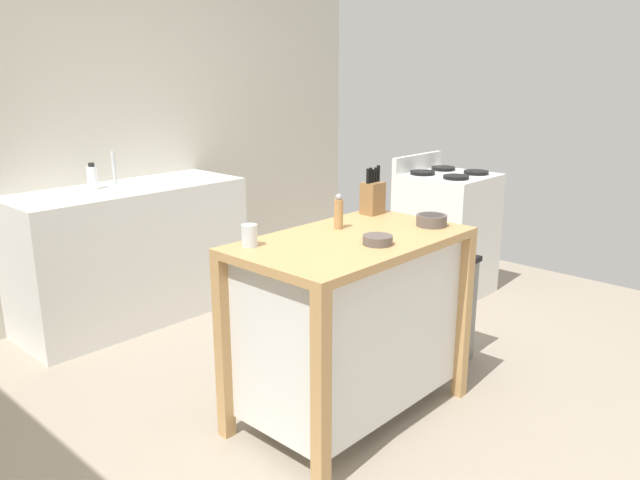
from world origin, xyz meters
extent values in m
plane|color=gray|center=(0.00, 0.00, 0.00)|extent=(5.96, 5.96, 0.00)
cube|color=beige|center=(0.00, 2.18, 1.30)|extent=(4.96, 0.10, 2.60)
cube|color=tan|center=(0.10, -0.05, 0.89)|extent=(1.12, 0.66, 0.04)
cube|color=silver|center=(0.10, -0.05, 0.48)|extent=(1.02, 0.56, 0.77)
cube|color=tan|center=(-0.43, -0.35, 0.43)|extent=(0.06, 0.06, 0.87)
cube|color=tan|center=(0.63, -0.35, 0.43)|extent=(0.06, 0.06, 0.87)
cube|color=tan|center=(-0.43, 0.25, 0.43)|extent=(0.06, 0.06, 0.87)
cube|color=tan|center=(0.63, 0.25, 0.43)|extent=(0.06, 0.06, 0.87)
cube|color=olive|center=(0.54, 0.18, 0.99)|extent=(0.11, 0.09, 0.17)
cylinder|color=black|center=(0.50, 0.18, 1.12)|extent=(0.02, 0.02, 0.08)
cylinder|color=black|center=(0.52, 0.18, 1.12)|extent=(0.02, 0.02, 0.08)
cylinder|color=black|center=(0.54, 0.18, 1.11)|extent=(0.02, 0.02, 0.07)
cylinder|color=black|center=(0.56, 0.18, 1.12)|extent=(0.02, 0.02, 0.08)
cylinder|color=black|center=(0.58, 0.18, 1.12)|extent=(0.02, 0.02, 0.08)
cylinder|color=#564C47|center=(0.53, -0.20, 0.94)|extent=(0.15, 0.15, 0.06)
cylinder|color=#342D2A|center=(0.53, -0.20, 0.96)|extent=(0.12, 0.12, 0.01)
cylinder|color=#564C47|center=(0.09, -0.21, 0.93)|extent=(0.13, 0.13, 0.04)
cylinder|color=#342D2A|center=(0.09, -0.21, 0.95)|extent=(0.11, 0.11, 0.01)
cylinder|color=silver|center=(-0.32, 0.18, 0.96)|extent=(0.07, 0.07, 0.10)
cylinder|color=#AD7F4C|center=(0.18, 0.10, 0.98)|extent=(0.04, 0.04, 0.14)
sphere|color=#99999E|center=(0.18, 0.10, 1.06)|extent=(0.03, 0.03, 0.03)
cube|color=slate|center=(0.90, -0.06, 0.30)|extent=(0.34, 0.26, 0.60)
cube|color=black|center=(0.90, -0.06, 0.61)|extent=(0.36, 0.28, 0.03)
cube|color=silver|center=(0.05, 1.83, 0.45)|extent=(1.51, 0.60, 0.91)
cube|color=silver|center=(0.05, 1.81, 0.89)|extent=(0.44, 0.36, 0.03)
cylinder|color=#B7BCC1|center=(0.05, 1.97, 1.02)|extent=(0.02, 0.02, 0.22)
cylinder|color=white|center=(-0.13, 1.92, 0.98)|extent=(0.06, 0.06, 0.14)
cylinder|color=black|center=(-0.13, 1.92, 1.07)|extent=(0.04, 0.04, 0.02)
cube|color=silver|center=(1.93, 0.56, 0.45)|extent=(0.60, 0.60, 0.91)
cube|color=silver|center=(1.93, 0.84, 0.97)|extent=(0.60, 0.04, 0.12)
cylinder|color=black|center=(1.79, 0.42, 0.92)|extent=(0.18, 0.18, 0.02)
cylinder|color=black|center=(2.07, 0.42, 0.92)|extent=(0.18, 0.18, 0.02)
cylinder|color=black|center=(1.79, 0.70, 0.92)|extent=(0.18, 0.18, 0.02)
cylinder|color=black|center=(2.07, 0.70, 0.92)|extent=(0.18, 0.18, 0.02)
camera|label=1|loc=(-2.00, -1.81, 1.65)|focal=34.72mm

